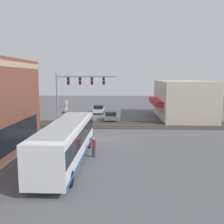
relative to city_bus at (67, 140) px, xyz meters
The scene contains 10 objects.
ground_plane 8.46m from the city_bus, 19.79° to the right, with size 120.00×120.00×0.00m, color #565659.
shop_building 26.27m from the city_bus, 32.36° to the right, with size 13.43×8.76×5.96m.
city_bus is the anchor object (origin of this frame).
traffic_signal_gantry 11.91m from the city_bus, ahead, with size 0.42×7.24×7.10m.
crossing_signal 11.66m from the city_bus, 12.52° to the left, with size 1.41×1.18×3.81m.
rail_track_near 14.17m from the city_bus, 11.49° to the right, with size 2.60×60.00×0.15m.
rail_track_far 17.30m from the city_bus, ahead, with size 2.60×60.00×0.15m.
parked_car_grey 19.36m from the city_bus, ahead, with size 4.23×1.82×1.41m.
parked_car_white 26.68m from the city_bus, ahead, with size 4.62×1.82×1.54m.
pedestrian_near_bus 2.52m from the city_bus, 55.64° to the right, with size 0.34×0.34×1.68m.
Camera 1 is at (-26.54, -1.51, 6.70)m, focal length 40.00 mm.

